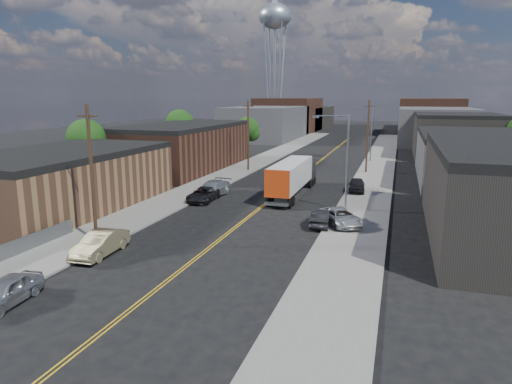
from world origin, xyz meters
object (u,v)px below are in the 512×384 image
Objects in this scene: car_left_c at (203,195)px; car_right_lot_a at (341,217)px; car_left_b at (100,244)px; car_right_lot_c at (357,185)px; water_tower at (275,21)px; car_right_oncoming at (321,218)px; car_left_d at (212,189)px; car_left_a at (6,291)px; semi_truck at (294,175)px.

car_left_c is 15.50m from car_right_lot_a.
car_right_lot_c is at bearing 57.87° from car_left_b.
car_right_lot_c is (-0.02, 14.17, 0.05)m from car_right_lot_a.
car_right_oncoming is at bearing -72.46° from water_tower.
car_left_d is at bearing 87.19° from car_left_b.
car_right_lot_a is (14.62, -7.55, 0.01)m from car_left_d.
car_left_d reaches higher than car_right_lot_a.
car_left_d is at bearing 121.65° from car_right_lot_a.
car_left_d is 1.16× the size of car_right_lot_a.
car_left_d is (0.00, 19.38, 0.02)m from car_left_b.
car_left_d is 16.03m from car_right_lot_c.
water_tower is 99.52m from car_right_oncoming.
water_tower is 8.58× the size of car_left_a.
car_right_lot_a is at bearing -71.47° from water_tower.
water_tower is 114.91m from car_left_a.
semi_truck is 31.94m from car_left_a.
car_left_c is (0.00, 16.98, -0.11)m from car_left_b.
water_tower reaches higher than car_left_d.
car_right_lot_a reaches higher than car_right_oncoming.
car_left_b is at bearing 36.02° from car_right_oncoming.
car_left_c is at bearing -143.40° from semi_truck.
car_left_d reaches higher than car_left_a.
car_right_oncoming is at bearing -67.04° from semi_truck.
car_right_oncoming is at bearing 160.48° from car_right_lot_a.
car_right_lot_c is at bearing 59.03° from car_right_lot_a.
car_right_lot_c is (14.60, 6.62, 0.06)m from car_left_d.
car_right_oncoming is at bearing -26.57° from car_left_d.
car_left_b reaches higher than car_left_a.
car_right_lot_c reaches higher than car_right_lot_a.
water_tower is 7.52× the size of car_left_b.
water_tower reaches higher than car_right_lot_a.
semi_truck is at bearing -159.97° from car_right_lot_c.
car_left_b is 19.38m from car_left_d.
car_right_lot_c is at bearing 29.03° from car_left_d.
car_left_c is at bearing -28.33° from car_right_oncoming.
car_left_a is 24.52m from car_right_lot_a.
water_tower is 99.66m from car_right_lot_a.
car_right_oncoming is at bearing 38.69° from car_left_b.
car_left_a is at bearing -117.83° from car_right_lot_c.
semi_truck reaches higher than car_left_a.
car_right_lot_a is at bearing -22.64° from car_left_c.
water_tower is at bearing 97.14° from car_left_c.
car_left_c is at bearing -79.60° from water_tower.
water_tower is at bearing 95.88° from car_left_b.
car_left_d is (15.60, -82.62, -29.82)m from water_tower.
car_right_oncoming is 14.59m from car_right_lot_c.
car_right_oncoming is 0.99× the size of car_right_lot_c.
car_left_a reaches higher than car_right_oncoming.
car_left_a is 7.85m from car_left_b.
semi_truck is at bearing 28.92° from car_left_d.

